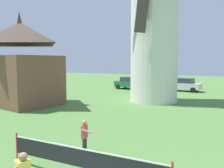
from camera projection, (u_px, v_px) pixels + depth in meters
The scene contains 6 objects.
windmill at pixel (154, 24), 21.04m from camera, with size 8.48×4.80×14.26m.
tennis_net at pixel (81, 158), 7.16m from camera, with size 5.39×0.06×1.10m.
player_far at pixel (85, 134), 9.41m from camera, with size 0.75×0.45×1.26m.
parked_car_green at pixel (131, 83), 31.08m from camera, with size 4.35×2.51×1.56m.
parked_car_silver at pixel (184, 84), 29.02m from camera, with size 4.15×2.27×1.56m.
chapel at pixel (21, 65), 19.89m from camera, with size 7.04×5.69×7.60m.
Camera 1 is at (3.71, -4.04, 3.52)m, focal length 38.94 mm.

